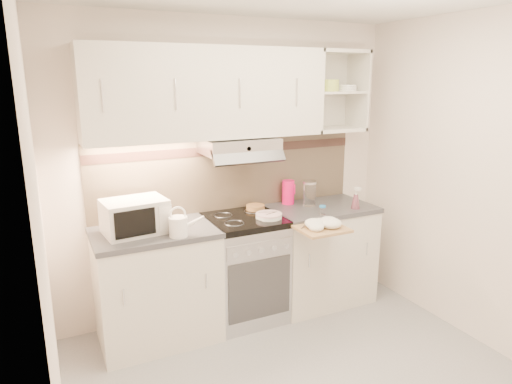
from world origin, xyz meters
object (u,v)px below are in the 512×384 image
spray_bottle (356,200)px  cutting_board (321,229)px  plate_stack (269,216)px  watering_can (179,226)px  microwave (135,216)px  pink_pitcher (288,192)px  electric_range (245,268)px  glass_jar (309,193)px

spray_bottle → cutting_board: bearing=-166.7°
plate_stack → spray_bottle: (0.81, -0.08, 0.06)m
watering_can → plate_stack: 0.79m
spray_bottle → watering_can: bearing=168.3°
spray_bottle → cutting_board: 0.60m
microwave → spray_bottle: 1.88m
cutting_board → plate_stack: bearing=130.8°
pink_pitcher → cutting_board: (-0.07, -0.65, -0.14)m
spray_bottle → cutting_board: size_ratio=0.55×
electric_range → plate_stack: size_ratio=4.17×
microwave → pink_pitcher: size_ratio=2.20×
plate_stack → pink_pitcher: 0.49m
pink_pitcher → microwave: bearing=-149.4°
microwave → plate_stack: bearing=-12.0°
pink_pitcher → spray_bottle: 0.60m
microwave → plate_stack: size_ratio=2.22×
plate_stack → cutting_board: (0.29, -0.34, -0.05)m
pink_pitcher → glass_jar: size_ratio=0.98×
plate_stack → pink_pitcher: bearing=40.9°
plate_stack → glass_jar: bearing=19.4°
plate_stack → spray_bottle: size_ratio=1.05×
plate_stack → glass_jar: 0.54m
microwave → cutting_board: microwave is taller
microwave → glass_jar: bearing=-3.6°
pink_pitcher → spray_bottle: bearing=-18.5°
electric_range → cutting_board: 0.77m
electric_range → spray_bottle: 1.13m
plate_stack → glass_jar: size_ratio=0.97×
pink_pitcher → spray_bottle: pink_pitcher is taller
microwave → watering_can: size_ratio=1.81×
watering_can → microwave: bearing=151.1°
plate_stack → cutting_board: 0.45m
electric_range → spray_bottle: spray_bottle is taller
glass_jar → spray_bottle: 0.41m
electric_range → glass_jar: 0.88m
watering_can → glass_jar: (1.28, 0.28, 0.03)m
microwave → glass_jar: 1.55m
microwave → glass_jar: microwave is taller
glass_jar → microwave: bearing=-177.5°
cutting_board → microwave: bearing=162.2°
watering_can → spray_bottle: (1.60, 0.03, -0.00)m
microwave → pink_pitcher: (1.41, 0.20, -0.02)m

